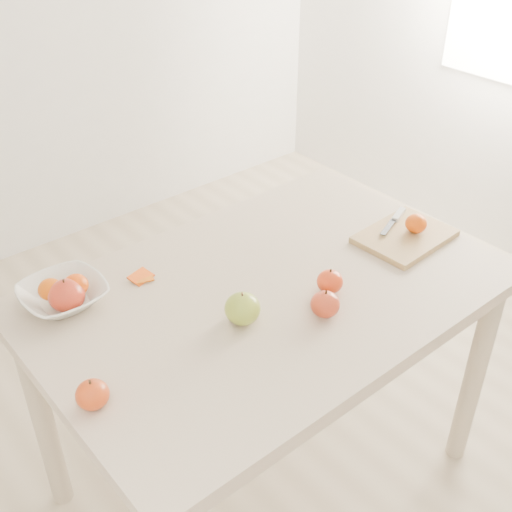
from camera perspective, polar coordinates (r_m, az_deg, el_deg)
ground at (r=2.19m, az=0.89°, el=-18.73°), size 3.50×3.50×0.00m
table at (r=1.71m, az=1.08°, el=-5.40°), size 1.20×0.80×0.75m
cutting_board at (r=1.89m, az=13.09°, el=1.71°), size 0.27×0.21×0.02m
board_tangerine at (r=1.89m, az=14.04°, el=2.82°), size 0.06×0.06×0.05m
fruit_bowl at (r=1.65m, az=-16.75°, el=-3.34°), size 0.21×0.21×0.05m
bowl_tangerine_near at (r=1.64m, az=-17.81°, el=-2.84°), size 0.06×0.06×0.05m
bowl_tangerine_far at (r=1.64m, az=-15.72°, el=-2.50°), size 0.06×0.06×0.05m
orange_peel_a at (r=1.71m, az=-10.18°, el=-1.94°), size 0.07×0.06×0.01m
orange_peel_b at (r=1.70m, az=-9.87°, el=-2.10°), size 0.05×0.05×0.01m
paring_knife at (r=1.95m, az=12.42°, el=3.43°), size 0.17×0.07×0.01m
apple_green at (r=1.52m, az=-1.21°, el=-4.69°), size 0.09×0.09×0.08m
apple_red_e at (r=1.63m, az=6.58°, el=-2.27°), size 0.07×0.07×0.06m
apple_red_a at (r=1.62m, az=-16.49°, el=-3.39°), size 0.09×0.09×0.08m
apple_red_d at (r=1.37m, az=-14.34°, el=-11.85°), size 0.07×0.07×0.06m
apple_red_c at (r=1.55m, az=6.16°, el=-4.28°), size 0.07×0.07×0.06m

